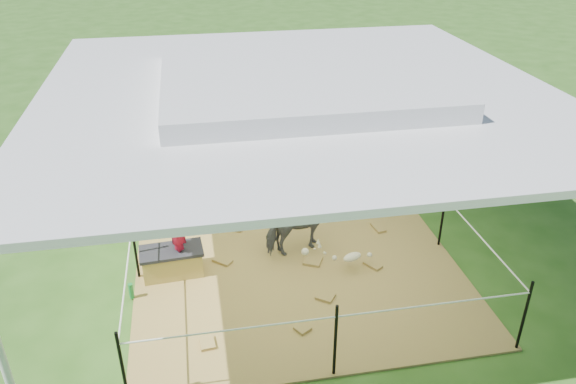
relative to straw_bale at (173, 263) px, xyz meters
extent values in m
plane|color=#2D5919|center=(1.77, 0.02, -0.21)|extent=(90.00, 90.00, 0.00)
cube|color=brown|center=(1.77, 0.02, -0.20)|extent=(4.60, 4.60, 0.03)
cylinder|color=silver|center=(-1.23, 3.02, 1.09)|extent=(0.07, 0.07, 2.60)
cylinder|color=silver|center=(4.77, 3.02, 1.09)|extent=(0.07, 0.07, 2.60)
cylinder|color=silver|center=(-1.23, -2.98, 1.09)|extent=(0.07, 0.07, 2.60)
cube|color=white|center=(1.77, 0.02, 2.43)|extent=(6.30, 6.30, 0.08)
cube|color=white|center=(1.77, 0.02, 2.58)|extent=(3.30, 3.30, 0.22)
cylinder|color=black|center=(-0.48, 2.27, 0.29)|extent=(0.04, 0.04, 1.00)
cylinder|color=black|center=(1.77, 2.27, 0.29)|extent=(0.04, 0.04, 1.00)
cylinder|color=black|center=(4.02, 2.27, 0.29)|extent=(0.04, 0.04, 1.00)
cylinder|color=black|center=(-0.48, 0.02, 0.29)|extent=(0.04, 0.04, 1.00)
cylinder|color=black|center=(4.02, 0.02, 0.29)|extent=(0.04, 0.04, 1.00)
cylinder|color=black|center=(-0.48, -2.23, 0.29)|extent=(0.04, 0.04, 1.00)
cylinder|color=black|center=(1.77, -2.23, 0.29)|extent=(0.04, 0.04, 1.00)
cylinder|color=black|center=(4.02, -2.23, 0.29)|extent=(0.04, 0.04, 1.00)
cylinder|color=white|center=(1.77, 2.27, 0.64)|extent=(4.50, 0.02, 0.02)
cylinder|color=white|center=(1.77, -2.23, 0.64)|extent=(4.50, 0.02, 0.02)
cylinder|color=white|center=(4.02, 0.02, 0.64)|extent=(0.02, 4.50, 0.02)
cylinder|color=white|center=(-0.48, 0.02, 0.64)|extent=(0.02, 4.50, 0.02)
cube|color=#B89743|center=(0.00, 0.00, 0.00)|extent=(0.84, 0.46, 0.36)
cube|color=black|center=(0.00, 0.00, 0.20)|extent=(0.90, 0.51, 0.05)
imported|color=red|center=(0.10, 0.00, 0.67)|extent=(0.26, 0.37, 0.98)
cylinder|color=#1C7F34|center=(-0.55, -0.45, -0.07)|extent=(0.07, 0.07, 0.23)
imported|color=#47464B|center=(1.89, 0.22, 0.26)|extent=(1.13, 0.77, 0.88)
cylinder|color=pink|center=(1.89, 0.22, 0.76)|extent=(0.27, 0.27, 0.13)
cylinder|color=blue|center=(5.34, 6.69, 0.19)|extent=(0.54, 0.54, 0.80)
cube|color=brown|center=(3.43, 7.70, 0.17)|extent=(1.85, 1.36, 0.76)
cube|color=brown|center=(6.65, 9.31, 0.11)|extent=(1.56, 1.14, 0.64)
imported|color=#368ECD|center=(3.77, 7.48, 0.38)|extent=(0.60, 0.48, 1.19)
camera|label=1|loc=(0.43, -6.68, 4.62)|focal=35.00mm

